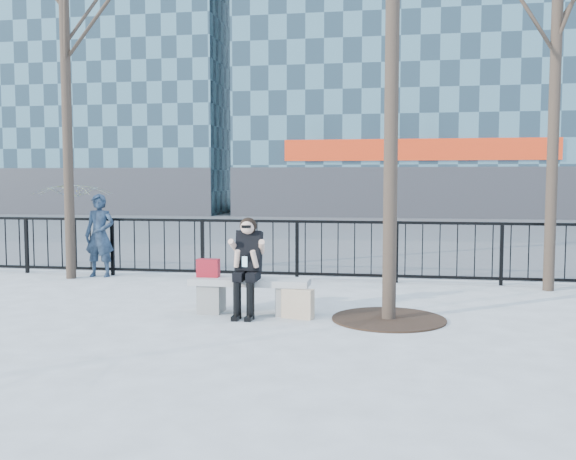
# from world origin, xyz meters

# --- Properties ---
(ground) EXTENTS (120.00, 120.00, 0.00)m
(ground) POSITION_xyz_m (0.00, 0.00, 0.00)
(ground) COLOR gray
(ground) RESTS_ON ground
(street_surface) EXTENTS (60.00, 23.00, 0.01)m
(street_surface) POSITION_xyz_m (0.00, 15.00, 0.00)
(street_surface) COLOR #474747
(street_surface) RESTS_ON ground
(railing) EXTENTS (14.00, 0.06, 1.10)m
(railing) POSITION_xyz_m (0.00, 3.00, 0.55)
(railing) COLOR black
(railing) RESTS_ON ground
(building_left) EXTENTS (16.20, 10.20, 22.60)m
(building_left) POSITION_xyz_m (-15.00, 27.00, 11.30)
(building_left) COLOR slate
(building_left) RESTS_ON ground
(tree_left) EXTENTS (2.80, 2.80, 6.50)m
(tree_left) POSITION_xyz_m (-4.00, 2.50, 4.86)
(tree_left) COLOR black
(tree_left) RESTS_ON ground
(tree_grate) EXTENTS (1.50, 1.50, 0.02)m
(tree_grate) POSITION_xyz_m (1.90, -0.10, 0.01)
(tree_grate) COLOR black
(tree_grate) RESTS_ON ground
(bench_main) EXTENTS (1.65, 0.46, 0.49)m
(bench_main) POSITION_xyz_m (0.00, 0.00, 0.30)
(bench_main) COLOR slate
(bench_main) RESTS_ON ground
(seated_woman) EXTENTS (0.50, 0.64, 1.34)m
(seated_woman) POSITION_xyz_m (0.00, -0.16, 0.67)
(seated_woman) COLOR black
(seated_woman) RESTS_ON ground
(handbag) EXTENTS (0.31, 0.15, 0.25)m
(handbag) POSITION_xyz_m (-0.60, 0.02, 0.62)
(handbag) COLOR maroon
(handbag) RESTS_ON bench_main
(shopping_bag) EXTENTS (0.44, 0.25, 0.40)m
(shopping_bag) POSITION_xyz_m (0.70, -0.20, 0.20)
(shopping_bag) COLOR beige
(shopping_bag) RESTS_ON ground
(standing_man) EXTENTS (0.59, 0.40, 1.57)m
(standing_man) POSITION_xyz_m (-3.56, 2.80, 0.79)
(standing_man) COLOR black
(standing_man) RESTS_ON ground
(vendor_umbrella) EXTENTS (2.55, 2.57, 1.80)m
(vendor_umbrella) POSITION_xyz_m (-6.13, 6.62, 0.90)
(vendor_umbrella) COLOR yellow
(vendor_umbrella) RESTS_ON ground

